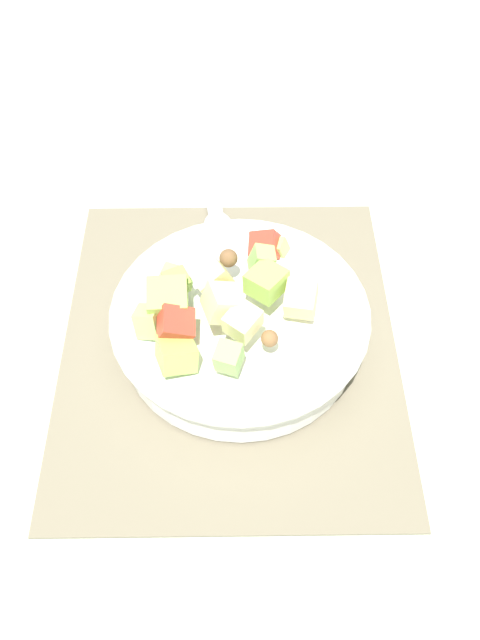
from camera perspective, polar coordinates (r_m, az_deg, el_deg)
name	(u,v)px	position (r m, az deg, el deg)	size (l,w,h in m)	color
ground_plane	(230,344)	(0.72, -0.88, -1.98)	(2.40, 2.40, 0.00)	silver
placemat	(230,342)	(0.72, -0.88, -1.84)	(0.42, 0.35, 0.01)	#756B56
salad_bowl	(239,322)	(0.69, -0.11, -0.20)	(0.26, 0.26, 0.11)	white
serving_spoon	(215,208)	(0.85, -2.12, 9.32)	(0.20, 0.05, 0.01)	#B7B7BC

